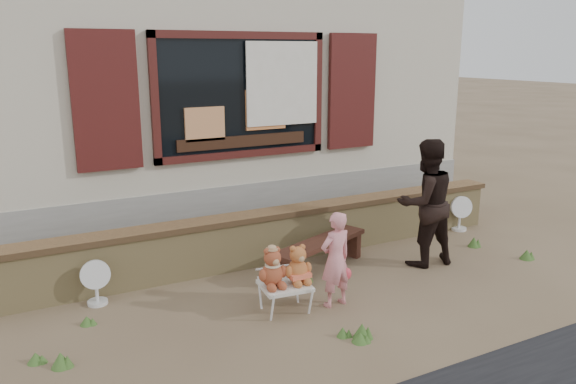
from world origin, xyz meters
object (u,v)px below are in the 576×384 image
teddy_bear_left (272,266)px  teddy_bear_right (297,263)px  folding_chair (285,287)px  child (336,259)px  bench (320,249)px  adult (425,203)px

teddy_bear_left → teddy_bear_right: 0.28m
folding_chair → teddy_bear_right: teddy_bear_right is taller
teddy_bear_right → child: bearing=-8.2°
bench → child: bearing=-132.7°
teddy_bear_right → adult: adult is taller
teddy_bear_left → child: 0.69m
folding_chair → child: child is taller
folding_chair → adult: 2.28m
bench → teddy_bear_left: bearing=-163.8°
bench → teddy_bear_right: teddy_bear_right is taller
folding_chair → adult: adult is taller
bench → folding_chair: size_ratio=2.78×
folding_chair → teddy_bear_left: size_ratio=1.26×
folding_chair → adult: size_ratio=0.34×
bench → child: (-0.37, -0.93, 0.24)m
folding_chair → teddy_bear_right: 0.28m
bench → teddy_bear_left: teddy_bear_left is taller
bench → folding_chair: bench is taller
teddy_bear_left → teddy_bear_right: (0.28, -0.03, -0.00)m
folding_chair → adult: (2.18, 0.38, 0.53)m
folding_chair → teddy_bear_left: 0.28m
adult → teddy_bear_right: bearing=16.5°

